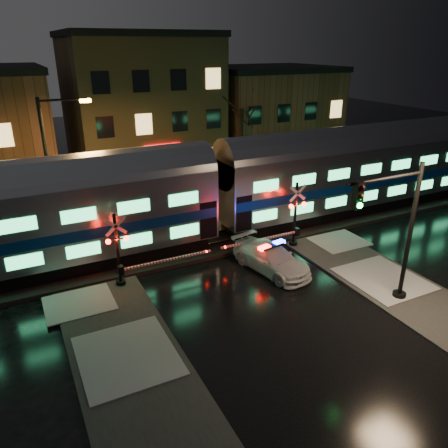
{
  "coord_description": "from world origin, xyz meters",
  "views": [
    {
      "loc": [
        -9.17,
        -16.53,
        11.01
      ],
      "look_at": [
        0.34,
        2.5,
        2.2
      ],
      "focal_mm": 35.0,
      "sensor_mm": 36.0,
      "label": 1
    }
  ],
  "objects": [
    {
      "name": "traffic_light",
      "position": [
        4.91,
        -4.58,
        3.47
      ],
      "size": [
        4.22,
        0.73,
        6.52
      ],
      "rotation": [
        0.0,
        0.0,
        -0.13
      ],
      "color": "black",
      "rests_on": "ground"
    },
    {
      "name": "ground",
      "position": [
        0.0,
        0.0,
        0.0
      ],
      "size": [
        120.0,
        120.0,
        0.0
      ],
      "primitive_type": "plane",
      "color": "black",
      "rests_on": "ground"
    },
    {
      "name": "sidewalk_right",
      "position": [
        6.5,
        -6.0,
        0.06
      ],
      "size": [
        4.0,
        20.0,
        0.12
      ],
      "primitive_type": "cube",
      "color": "#2D2D2D",
      "rests_on": "ground"
    },
    {
      "name": "crossing_signal_right",
      "position": [
        4.47,
        2.3,
        1.6
      ],
      "size": [
        5.48,
        0.64,
        3.88
      ],
      "color": "black",
      "rests_on": "ground"
    },
    {
      "name": "streetlight",
      "position": [
        -7.08,
        9.0,
        4.86
      ],
      "size": [
        2.82,
        0.3,
        8.43
      ],
      "color": "black",
      "rests_on": "ground"
    },
    {
      "name": "sidewalk_left",
      "position": [
        -6.5,
        -6.0,
        0.06
      ],
      "size": [
        4.0,
        20.0,
        0.12
      ],
      "primitive_type": "cube",
      "color": "#2D2D2D",
      "rests_on": "ground"
    },
    {
      "name": "building_mid",
      "position": [
        2.0,
        22.5,
        5.75
      ],
      "size": [
        12.0,
        11.0,
        11.5
      ],
      "primitive_type": "cube",
      "color": "brown",
      "rests_on": "ground"
    },
    {
      "name": "ballast",
      "position": [
        0.0,
        5.0,
        0.12
      ],
      "size": [
        90.0,
        4.2,
        0.24
      ],
      "primitive_type": "cube",
      "color": "black",
      "rests_on": "ground"
    },
    {
      "name": "building_right",
      "position": [
        15.0,
        22.0,
        4.25
      ],
      "size": [
        12.0,
        10.0,
        8.5
      ],
      "primitive_type": "cube",
      "color": "brown",
      "rests_on": "ground"
    },
    {
      "name": "train",
      "position": [
        0.99,
        5.0,
        3.38
      ],
      "size": [
        51.0,
        3.12,
        5.92
      ],
      "color": "black",
      "rests_on": "ballast"
    },
    {
      "name": "police_car",
      "position": [
        2.08,
        0.5,
        0.69
      ],
      "size": [
        2.8,
        5.01,
        1.53
      ],
      "rotation": [
        0.0,
        0.0,
        0.19
      ],
      "color": "silver",
      "rests_on": "ground"
    },
    {
      "name": "crossing_signal_left",
      "position": [
        -5.0,
        2.3,
        1.56
      ],
      "size": [
        5.34,
        0.64,
        3.78
      ],
      "color": "black",
      "rests_on": "ground"
    }
  ]
}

